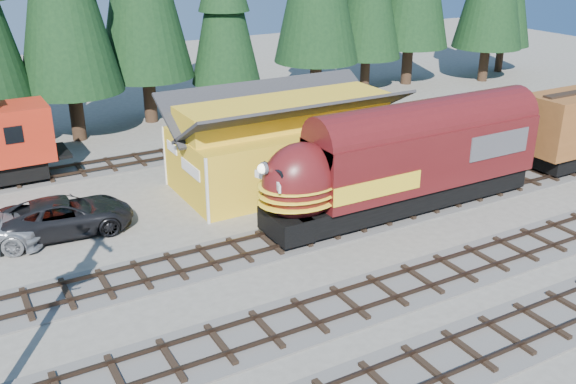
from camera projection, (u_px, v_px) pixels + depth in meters
ground at (402, 258)px, 28.16m from camera, size 120.00×120.00×0.00m
track_siding at (498, 186)px, 35.91m from camera, size 68.00×3.20×0.33m
track_spur at (77, 171)px, 38.05m from camera, size 32.00×3.20×0.33m
depot at (285, 132)px, 35.47m from camera, size 12.80×7.00×5.30m
locomotive at (398, 167)px, 31.65m from camera, size 15.80×3.14×4.30m
pickup_truck_a at (65, 216)px, 30.18m from camera, size 6.54×3.42×1.76m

